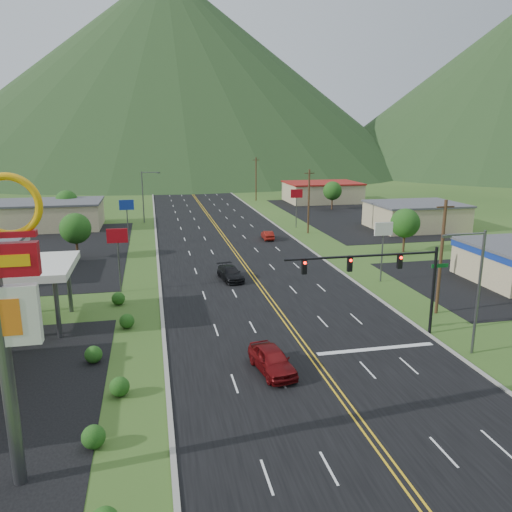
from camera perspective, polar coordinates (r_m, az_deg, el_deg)
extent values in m
plane|color=#294719|center=(26.84, 14.80, -21.65)|extent=(500.00, 500.00, 0.00)
cube|color=black|center=(26.84, 14.80, -21.65)|extent=(20.00, 460.00, 0.04)
cube|color=gray|center=(24.67, -9.16, -24.94)|extent=(0.30, 460.00, 0.14)
cylinder|color=#59595E|center=(23.76, -27.02, -8.41)|extent=(0.60, 0.60, 14.00)
torus|color=#F8AA0C|center=(22.18, -26.47, 5.18)|extent=(2.62, 0.32, 2.62)
cylinder|color=black|center=(41.15, 19.58, -3.77)|extent=(0.24, 0.24, 7.00)
cylinder|color=black|center=(37.58, 12.12, 0.01)|extent=(12.00, 0.18, 0.18)
cube|color=#0C591E|center=(40.82, 20.29, -1.05)|extent=(1.40, 0.06, 0.30)
cube|color=black|center=(39.02, 16.11, -0.63)|extent=(0.35, 0.28, 1.05)
sphere|color=#FF0C05|center=(38.78, 16.26, -0.19)|extent=(0.22, 0.22, 0.22)
cube|color=black|center=(37.33, 10.67, -0.96)|extent=(0.35, 0.28, 1.05)
sphere|color=#FF0C05|center=(37.09, 10.80, -0.51)|extent=(0.22, 0.22, 0.22)
cube|color=black|center=(36.16, 5.53, -1.26)|extent=(0.35, 0.28, 1.05)
sphere|color=#FF0C05|center=(35.90, 5.63, -0.80)|extent=(0.22, 0.22, 0.22)
cylinder|color=#59595E|center=(38.25, 24.07, -3.93)|extent=(0.20, 0.20, 9.00)
cylinder|color=#59595E|center=(36.42, 22.89, 2.33)|extent=(2.88, 0.12, 0.12)
cube|color=#59595E|center=(35.64, 20.96, 2.11)|extent=(0.60, 0.25, 0.18)
cylinder|color=#59595E|center=(89.95, -12.80, 6.56)|extent=(0.20, 0.20, 9.00)
cylinder|color=#59595E|center=(89.52, -12.02, 9.33)|extent=(2.88, 0.12, 0.12)
cube|color=#59595E|center=(89.54, -11.08, 9.31)|extent=(0.60, 0.25, 0.18)
cube|color=white|center=(44.08, -26.54, -1.27)|extent=(10.00, 8.00, 0.60)
cylinder|color=#59595E|center=(41.07, -21.76, -5.47)|extent=(0.36, 0.36, 5.00)
cylinder|color=#59595E|center=(46.71, -20.58, -3.08)|extent=(0.36, 0.36, 5.00)
cube|color=#C6B889|center=(89.99, -22.98, 4.26)|extent=(18.00, 11.00, 4.20)
cube|color=#4C4C51|center=(89.69, -23.12, 5.68)|extent=(18.40, 11.40, 0.30)
cube|color=#C6B889|center=(86.66, 17.75, 4.30)|extent=(14.00, 11.00, 4.00)
cube|color=#4C4C51|center=(86.35, 17.86, 5.71)|extent=(14.40, 11.40, 0.30)
cube|color=#C6B889|center=(116.65, 7.56, 7.19)|extent=(16.00, 12.00, 4.20)
cube|color=maroon|center=(116.41, 7.59, 8.29)|extent=(16.40, 12.40, 0.30)
cylinder|color=#59595E|center=(51.05, -15.35, -1.28)|extent=(0.16, 0.16, 5.00)
cube|color=#A90915|center=(50.34, -15.58, 2.24)|extent=(2.00, 0.18, 1.40)
cylinder|color=#59595E|center=(72.52, -14.43, 3.17)|extent=(0.16, 0.16, 5.00)
cube|color=navy|center=(72.02, -14.58, 5.68)|extent=(2.00, 0.18, 1.40)
cylinder|color=#59595E|center=(54.38, 14.18, -0.29)|extent=(0.16, 0.16, 5.00)
cube|color=white|center=(53.71, 14.38, 3.02)|extent=(2.00, 0.18, 1.40)
cylinder|color=#59595E|center=(83.71, 4.63, 4.95)|extent=(0.16, 0.16, 5.00)
cube|color=#A90915|center=(83.28, 4.67, 7.12)|extent=(2.00, 0.18, 1.40)
cylinder|color=#382314|center=(66.44, -19.78, 0.96)|extent=(0.30, 0.30, 3.00)
sphere|color=#194C15|center=(65.98, -19.94, 2.99)|extent=(3.84, 3.84, 3.84)
cylinder|color=#382314|center=(93.45, -20.70, 4.41)|extent=(0.30, 0.30, 3.00)
sphere|color=#194C15|center=(93.13, -20.82, 5.87)|extent=(3.84, 3.84, 3.84)
cylinder|color=#382314|center=(69.05, 16.54, 1.67)|extent=(0.30, 0.30, 3.00)
sphere|color=#194C15|center=(68.61, 16.68, 3.63)|extent=(3.84, 3.84, 3.84)
cylinder|color=#382314|center=(104.85, 8.68, 6.08)|extent=(0.30, 0.30, 3.00)
sphere|color=#194C15|center=(104.56, 8.73, 7.38)|extent=(3.84, 3.84, 3.84)
cylinder|color=#382314|center=(45.58, 20.38, -0.21)|extent=(0.28, 0.28, 10.00)
cube|color=#382314|center=(44.78, 20.85, 5.26)|extent=(1.60, 0.12, 0.12)
cylinder|color=#382314|center=(78.77, 6.04, 6.20)|extent=(0.28, 0.28, 10.00)
cube|color=#382314|center=(78.31, 6.13, 9.39)|extent=(1.60, 0.12, 0.12)
cylinder|color=#382314|center=(117.25, 0.00, 8.77)|extent=(0.28, 0.28, 10.00)
cube|color=#382314|center=(116.94, 0.00, 10.92)|extent=(1.60, 0.12, 0.12)
cylinder|color=#382314|center=(156.49, -3.07, 10.03)|extent=(0.28, 0.28, 10.00)
cube|color=#382314|center=(156.26, -3.09, 11.64)|extent=(1.60, 0.12, 0.12)
cone|color=#243B1A|center=(241.04, -9.91, 20.12)|extent=(220.00, 220.00, 85.00)
imported|color=#630B0D|center=(33.58, 1.85, -11.83)|extent=(2.74, 5.19, 1.68)
imported|color=black|center=(53.69, -2.95, -2.04)|extent=(2.67, 5.12, 1.42)
imported|color=maroon|center=(74.16, 1.34, 2.38)|extent=(1.52, 3.95, 1.28)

